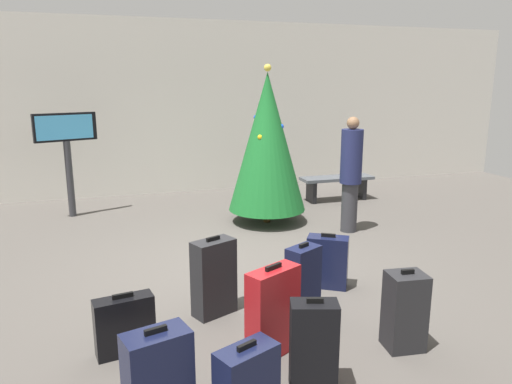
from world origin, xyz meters
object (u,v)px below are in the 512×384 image
waiting_bench (337,183)px  traveller_0 (351,172)px  suitcase_4 (214,278)px  suitcase_3 (303,280)px  suitcase_5 (125,325)px  flight_info_kiosk (67,143)px  suitcase_7 (327,262)px  suitcase_0 (314,346)px  suitcase_6 (405,311)px  suitcase_1 (273,312)px  suitcase_2 (247,380)px  suitcase_8 (158,377)px  holiday_tree (267,142)px

waiting_bench → traveller_0: size_ratio=0.81×
traveller_0 → suitcase_4: traveller_0 is taller
suitcase_3 → suitcase_5: bearing=-172.1°
flight_info_kiosk → waiting_bench: bearing=-3.7°
suitcase_7 → suitcase_5: bearing=-161.7°
suitcase_4 → suitcase_0: bearing=-72.2°
suitcase_7 → suitcase_6: bearing=-86.9°
suitcase_1 → suitcase_3: suitcase_1 is taller
traveller_0 → suitcase_1: traveller_0 is taller
waiting_bench → suitcase_1: bearing=-122.0°
suitcase_1 → suitcase_4: size_ratio=1.00×
suitcase_4 → suitcase_7: 1.42m
suitcase_4 → suitcase_5: size_ratio=1.48×
suitcase_2 → suitcase_5: bearing=127.2°
suitcase_4 → suitcase_7: suitcase_4 is taller
suitcase_5 → suitcase_8: (0.19, -0.95, 0.07)m
suitcase_1 → suitcase_2: size_ratio=1.51×
suitcase_2 → suitcase_3: (0.97, 1.30, 0.10)m
traveller_0 → suitcase_0: (-2.18, -3.53, -0.60)m
suitcase_1 → suitcase_2: bearing=-122.7°
waiting_bench → flight_info_kiosk: bearing=176.3°
suitcase_7 → suitcase_4: bearing=-168.8°
waiting_bench → suitcase_3: bearing=-120.5°
waiting_bench → suitcase_4: (-3.37, -4.01, 0.04)m
suitcase_3 → suitcase_2: bearing=-126.8°
traveller_0 → suitcase_7: (-1.25, -1.83, -0.66)m
waiting_bench → suitcase_4: suitcase_4 is taller
suitcase_2 → suitcase_0: bearing=10.4°
suitcase_8 → suitcase_5: bearing=101.4°
waiting_bench → traveller_0: traveller_0 is taller
suitcase_8 → suitcase_1: bearing=28.4°
waiting_bench → suitcase_0: suitcase_0 is taller
traveller_0 → suitcase_3: 2.99m
suitcase_6 → flight_info_kiosk: bearing=119.4°
suitcase_4 → suitcase_7: bearing=11.2°
waiting_bench → holiday_tree: bearing=-150.4°
suitcase_3 → suitcase_4: suitcase_4 is taller
holiday_tree → suitcase_2: (-1.66, -4.51, -1.10)m
suitcase_5 → suitcase_3: bearing=7.9°
flight_info_kiosk → suitcase_2: flight_info_kiosk is taller
traveller_0 → suitcase_5: size_ratio=3.24×
suitcase_0 → suitcase_7: suitcase_0 is taller
holiday_tree → suitcase_3: size_ratio=3.49×
traveller_0 → suitcase_0: bearing=-121.7°
suitcase_3 → suitcase_5: suitcase_3 is taller
holiday_tree → waiting_bench: (1.82, 1.03, -0.99)m
suitcase_2 → suitcase_8: bearing=170.2°
suitcase_2 → suitcase_8: (-0.61, 0.11, 0.08)m
waiting_bench → suitcase_7: 4.23m
suitcase_5 → suitcase_7: (2.29, 0.75, 0.04)m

